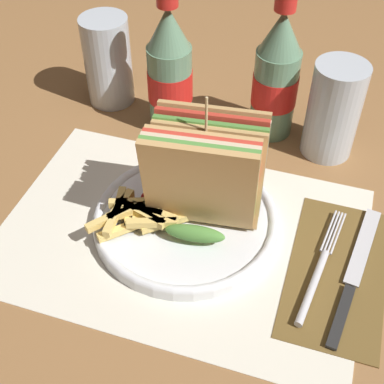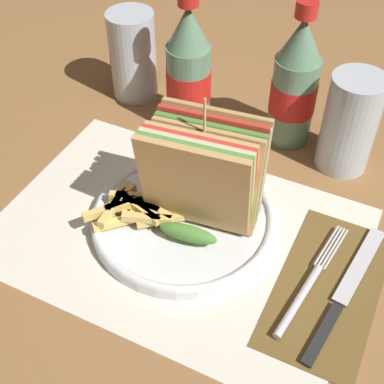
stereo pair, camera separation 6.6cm
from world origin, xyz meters
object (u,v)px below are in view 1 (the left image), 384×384
(coke_bottle_near, at_px, (170,73))
(coke_bottle_far, at_px, (276,78))
(fork, at_px, (317,275))
(glass_far, at_px, (108,61))
(plate_main, at_px, (187,220))
(club_sandwich, at_px, (205,175))
(glass_near, at_px, (332,116))
(knife, at_px, (354,275))

(coke_bottle_near, xyz_separation_m, coke_bottle_far, (0.14, 0.03, 0.00))
(fork, relative_size, coke_bottle_far, 0.84)
(fork, height_order, glass_far, glass_far)
(plate_main, xyz_separation_m, club_sandwich, (0.02, 0.01, 0.07))
(club_sandwich, height_order, glass_near, club_sandwich)
(fork, bearing_deg, coke_bottle_far, 120.61)
(plate_main, distance_m, fork, 0.17)
(plate_main, xyz_separation_m, fork, (0.17, -0.03, -0.00))
(knife, height_order, glass_near, glass_near)
(plate_main, relative_size, coke_bottle_near, 1.09)
(coke_bottle_far, bearing_deg, club_sandwich, -100.72)
(knife, xyz_separation_m, coke_bottle_near, (-0.29, 0.21, 0.08))
(knife, height_order, coke_bottle_far, coke_bottle_far)
(coke_bottle_near, height_order, glass_near, coke_bottle_near)
(club_sandwich, xyz_separation_m, coke_bottle_near, (-0.11, 0.18, 0.01))
(club_sandwich, xyz_separation_m, glass_far, (-0.22, 0.21, -0.01))
(plate_main, bearing_deg, glass_near, 54.29)
(knife, bearing_deg, glass_far, 156.95)
(glass_far, bearing_deg, coke_bottle_near, -17.33)
(club_sandwich, height_order, coke_bottle_near, coke_bottle_near)
(plate_main, height_order, coke_bottle_far, coke_bottle_far)
(fork, height_order, coke_bottle_far, coke_bottle_far)
(coke_bottle_far, bearing_deg, fork, -66.97)
(fork, distance_m, knife, 0.04)
(club_sandwich, height_order, glass_far, club_sandwich)
(coke_bottle_far, xyz_separation_m, glass_near, (0.09, -0.02, -0.03))
(club_sandwich, bearing_deg, fork, -16.78)
(fork, xyz_separation_m, glass_near, (-0.02, 0.23, 0.05))
(coke_bottle_near, bearing_deg, fork, -41.02)
(knife, distance_m, glass_near, 0.23)
(fork, relative_size, glass_far, 1.29)
(glass_near, distance_m, glass_far, 0.35)
(plate_main, bearing_deg, coke_bottle_far, 75.35)
(fork, bearing_deg, knife, 27.41)
(coke_bottle_far, relative_size, glass_far, 1.53)
(club_sandwich, relative_size, fork, 0.96)
(glass_near, bearing_deg, coke_bottle_far, 166.01)
(fork, xyz_separation_m, coke_bottle_far, (-0.11, 0.26, 0.08))
(glass_far, bearing_deg, plate_main, -48.03)
(coke_bottle_near, bearing_deg, coke_bottle_far, 13.47)
(fork, bearing_deg, coke_bottle_near, 146.56)
(glass_far, bearing_deg, coke_bottle_far, -0.17)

